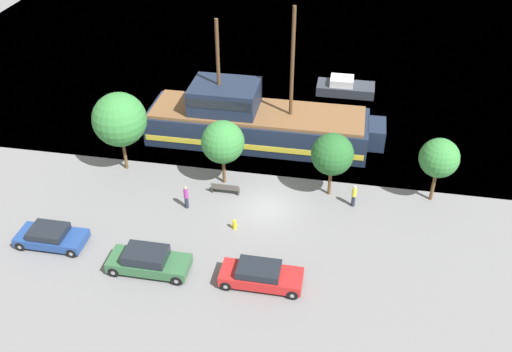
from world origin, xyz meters
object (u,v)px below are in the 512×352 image
object	(u,v)px
pirate_ship	(254,121)
parked_car_curb_front	(148,261)
parked_car_curb_rear	(51,236)
moored_boat_dockside	(345,87)
bench_promenade_east	(225,188)
fire_hydrant	(235,224)
pedestrian_walking_far	(354,196)
pedestrian_walking_near	(186,197)
parked_car_curb_mid	(261,275)

from	to	relation	value
pirate_ship	parked_car_curb_front	size ratio (longest dim) A/B	3.89
pirate_ship	parked_car_curb_rear	distance (m)	18.17
moored_boat_dockside	bench_promenade_east	world-z (taller)	moored_boat_dockside
parked_car_curb_front	fire_hydrant	size ratio (longest dim) A/B	6.36
pirate_ship	pedestrian_walking_far	size ratio (longest dim) A/B	11.04
parked_car_curb_rear	bench_promenade_east	bearing A→B (deg)	37.20
pirate_ship	parked_car_curb_front	xyz separation A→B (m)	(-3.45, -16.06, -0.97)
pedestrian_walking_near	parked_car_curb_mid	bearing A→B (deg)	-44.88
parked_car_curb_rear	fire_hydrant	xyz separation A→B (m)	(11.09, 3.56, -0.24)
moored_boat_dockside	parked_car_curb_rear	distance (m)	30.15
pedestrian_walking_near	bench_promenade_east	bearing A→B (deg)	42.74
parked_car_curb_rear	pirate_ship	bearing A→B (deg)	55.42
parked_car_curb_rear	fire_hydrant	distance (m)	11.65
pirate_ship	parked_car_curb_front	world-z (taller)	pirate_ship
pirate_ship	moored_boat_dockside	bearing A→B (deg)	55.38
parked_car_curb_mid	parked_car_curb_rear	bearing A→B (deg)	175.64
pedestrian_walking_near	pedestrian_walking_far	bearing A→B (deg)	11.34
parked_car_curb_front	parked_car_curb_mid	distance (m)	6.80
fire_hydrant	bench_promenade_east	xyz separation A→B (m)	(-1.48, 3.73, 0.04)
parked_car_curb_front	pedestrian_walking_far	world-z (taller)	pedestrian_walking_far
parked_car_curb_mid	bench_promenade_east	bearing A→B (deg)	115.83
parked_car_curb_mid	pedestrian_walking_far	xyz separation A→B (m)	(5.00, 8.52, 0.17)
pirate_ship	fire_hydrant	bearing A→B (deg)	-85.98
pedestrian_walking_far	bench_promenade_east	bearing A→B (deg)	-178.84
pirate_ship	parked_car_curb_rear	xyz separation A→B (m)	(-10.29, -14.93, -1.08)
parked_car_curb_front	pedestrian_walking_near	bearing A→B (deg)	85.32
parked_car_curb_rear	pedestrian_walking_far	size ratio (longest dim) A/B	2.54
fire_hydrant	pedestrian_walking_near	bearing A→B (deg)	156.07
parked_car_curb_rear	bench_promenade_east	distance (m)	12.07
pedestrian_walking_far	pedestrian_walking_near	bearing A→B (deg)	-168.66
moored_boat_dockside	bench_promenade_east	xyz separation A→B (m)	(-7.51, -17.52, -0.15)
parked_car_curb_rear	bench_promenade_east	xyz separation A→B (m)	(9.61, 7.30, -0.20)
parked_car_curb_rear	pedestrian_walking_far	distance (m)	20.09
fire_hydrant	pirate_ship	bearing A→B (deg)	94.02
pirate_ship	parked_car_curb_rear	world-z (taller)	pirate_ship
fire_hydrant	pedestrian_walking_far	bearing A→B (deg)	27.40
pirate_ship	fire_hydrant	world-z (taller)	pirate_ship
parked_car_curb_mid	parked_car_curb_front	bearing A→B (deg)	-179.27
fire_hydrant	pedestrian_walking_far	distance (m)	8.52
parked_car_curb_front	parked_car_curb_rear	xyz separation A→B (m)	(-6.84, 1.13, -0.11)
pirate_ship	moored_boat_dockside	xyz separation A→B (m)	(6.83, 9.89, -1.13)
moored_boat_dockside	parked_car_curb_front	bearing A→B (deg)	-111.61
moored_boat_dockside	parked_car_curb_mid	size ratio (longest dim) A/B	1.11
moored_boat_dockside	bench_promenade_east	size ratio (longest dim) A/B	2.67
moored_boat_dockside	pedestrian_walking_near	world-z (taller)	pedestrian_walking_near
bench_promenade_east	fire_hydrant	bearing A→B (deg)	-68.40
parked_car_curb_front	bench_promenade_east	bearing A→B (deg)	71.80
pirate_ship	pedestrian_walking_near	size ratio (longest dim) A/B	10.64
fire_hydrant	pedestrian_walking_far	world-z (taller)	pedestrian_walking_far
parked_car_curb_rear	pedestrian_walking_near	distance (m)	9.03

